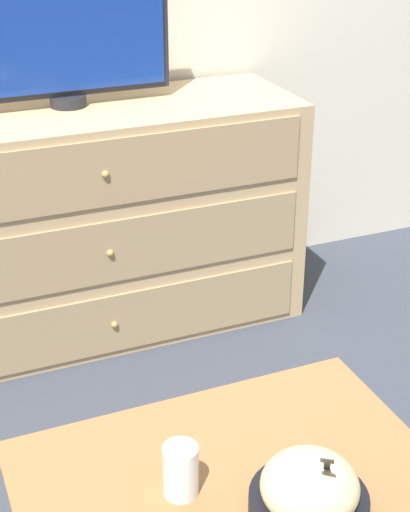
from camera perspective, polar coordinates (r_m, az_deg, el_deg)
ground_plane at (r=3.27m, az=-10.59°, el=-2.70°), size 12.00×12.00×0.00m
dresser at (r=2.85m, az=-8.36°, el=2.34°), size 1.51×0.52×0.84m
tv at (r=2.71m, az=-10.34°, el=15.89°), size 0.72×0.12×0.49m
coffee_table at (r=1.65m, az=2.12°, el=-18.12°), size 0.83×0.61×0.49m
takeout_bowl at (r=1.53m, az=7.60°, el=-16.64°), size 0.23×0.23×0.19m
drink_cup at (r=1.55m, az=-1.78°, el=-15.50°), size 0.07×0.07×0.11m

